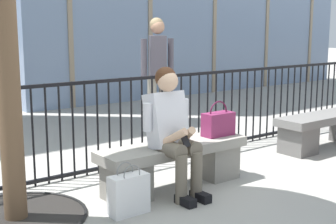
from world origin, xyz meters
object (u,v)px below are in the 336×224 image
Objects in this scene: seated_person_with_phone at (172,127)px; stone_bench_far at (325,127)px; bystander_at_railing at (158,68)px; shopping_bag at (129,194)px; stone_bench at (174,161)px; handbag_on_bench at (218,123)px.

seated_person_with_phone is 0.76× the size of stone_bench_far.
seated_person_with_phone is 2.39m from bystander_at_railing.
seated_person_with_phone reaches higher than stone_bench_far.
seated_person_with_phone is at bearing 16.21° from shopping_bag.
stone_bench is 2.59m from stone_bench_far.
handbag_on_bench is (0.58, -0.01, 0.31)m from stone_bench.
shopping_bag is 3.34m from stone_bench_far.
stone_bench_far is (2.59, 0.05, 0.00)m from stone_bench.
handbag_on_bench is 0.22× the size of bystander_at_railing.
shopping_bag is at bearing -131.19° from bystander_at_railing.
stone_bench_far is (1.43, -1.80, -0.73)m from bystander_at_railing.
handbag_on_bench is 0.83× the size of shopping_bag.
handbag_on_bench reaches higher than shopping_bag.
handbag_on_bench is at bearing 9.52° from seated_person_with_phone.
stone_bench is 4.32× the size of handbag_on_bench.
bystander_at_railing is (1.29, 1.99, 0.35)m from seated_person_with_phone.
stone_bench is at bearing -122.02° from bystander_at_railing.
bystander_at_railing is (1.89, 2.16, 0.82)m from shopping_bag.
stone_bench_far is at bearing 1.21° from stone_bench.
shopping_bag is at bearing -173.84° from stone_bench_far.
seated_person_with_phone is at bearing -122.98° from bystander_at_railing.
stone_bench_far is (2.01, 0.06, -0.31)m from handbag_on_bench.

